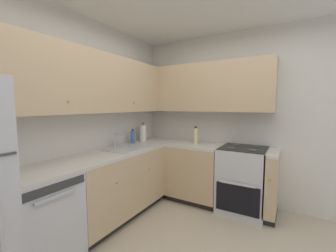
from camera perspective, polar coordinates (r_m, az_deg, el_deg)
wall_back at (r=2.79m, az=-24.93°, el=1.01°), size 3.56×0.05×2.58m
wall_right at (r=3.39m, az=20.09°, el=1.90°), size 0.05×3.42×2.58m
dishwasher at (r=2.44m, az=-31.63°, el=-20.95°), size 0.60×0.63×0.86m
lower_cabinets_back at (r=2.99m, az=-13.68°, el=-15.16°), size 1.42×0.62×0.86m
countertop_back at (r=2.87m, az=-13.87°, el=-6.88°), size 2.62×0.60×0.03m
lower_cabinets_right at (r=3.37m, az=10.12°, el=-12.71°), size 0.62×1.55×0.86m
countertop_right at (r=3.26m, az=10.23°, el=-5.31°), size 0.60×1.55×0.03m
oven_range at (r=3.25m, az=19.46°, el=-13.27°), size 0.68×0.62×1.04m
upper_cabinets_back at (r=2.81m, az=-18.71°, el=10.81°), size 2.30×0.34×0.73m
upper_cabinets_right at (r=3.39m, az=9.22°, el=10.06°), size 0.32×2.07×0.73m
sink at (r=2.99m, az=-10.84°, el=-6.75°), size 0.57×0.40×0.10m
faucet at (r=3.10m, az=-13.70°, el=-3.41°), size 0.07×0.16×0.19m
soap_bottle at (r=3.37m, az=-9.49°, el=-2.90°), size 0.07×0.07×0.23m
paper_towel_roll at (r=3.54m, az=-6.76°, el=-1.92°), size 0.11×0.11×0.33m
oil_bottle at (r=3.30m, az=7.45°, el=-2.60°), size 0.07×0.07×0.27m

